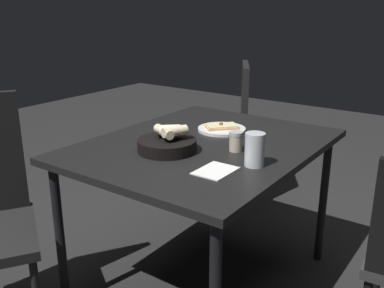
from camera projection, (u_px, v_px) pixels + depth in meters
ground at (203, 280)px, 2.17m from camera, size 8.00×8.00×0.00m
dining_table at (204, 155)px, 1.97m from camera, size 1.15×0.91×0.71m
pizza_plate at (222, 129)px, 2.13m from camera, size 0.23×0.23×0.04m
bread_basket at (168, 143)px, 1.83m from camera, size 0.25×0.25×0.11m
beer_glass at (255, 152)px, 1.66m from camera, size 0.08×0.08×0.13m
pepper_shaker at (236, 142)px, 1.83m from camera, size 0.06×0.06×0.08m
napkin at (215, 171)px, 1.62m from camera, size 0.16×0.12×0.00m
chair_far at (226, 125)px, 2.90m from camera, size 0.60×0.60×0.94m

